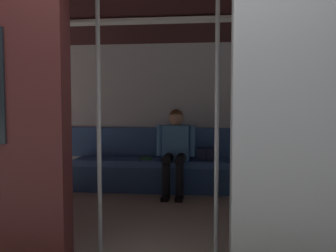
% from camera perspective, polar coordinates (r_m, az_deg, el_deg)
% --- Properties ---
extents(train_car, '(6.40, 2.95, 2.30)m').
position_cam_1_polar(train_car, '(3.40, -1.51, 8.90)').
color(train_car, silver).
rests_on(train_car, ground_plane).
extents(bench_seat, '(2.94, 0.44, 0.46)m').
position_cam_1_polar(bench_seat, '(4.57, 1.26, -7.52)').
color(bench_seat, '#38609E').
rests_on(bench_seat, ground_plane).
extents(person_seated, '(0.55, 0.68, 1.19)m').
position_cam_1_polar(person_seated, '(4.47, 1.32, -3.52)').
color(person_seated, '#4C8CC6').
rests_on(person_seated, ground_plane).
extents(handbag, '(0.26, 0.15, 0.17)m').
position_cam_1_polar(handbag, '(4.60, 6.92, -5.03)').
color(handbag, '#262D4C').
rests_on(handbag, bench_seat).
extents(book, '(0.22, 0.26, 0.03)m').
position_cam_1_polar(book, '(4.64, -4.02, -5.82)').
color(book, '#33723F').
rests_on(book, bench_seat).
extents(grab_pole_door, '(0.04, 0.04, 2.16)m').
position_cam_1_polar(grab_pole_door, '(2.67, -12.35, 0.40)').
color(grab_pole_door, silver).
rests_on(grab_pole_door, ground_plane).
extents(grab_pole_far, '(0.04, 0.04, 2.16)m').
position_cam_1_polar(grab_pole_far, '(2.59, 8.79, 0.36)').
color(grab_pole_far, silver).
rests_on(grab_pole_far, ground_plane).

